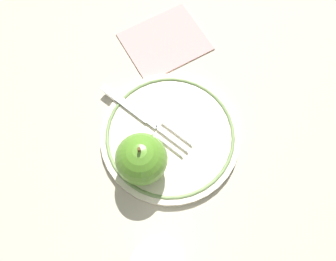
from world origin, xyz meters
The scene contains 5 objects.
ground_plane centered at (0.00, 0.00, 0.00)m, with size 2.00×2.00×0.00m, color #B3AB94.
plate centered at (0.00, 0.01, 0.01)m, with size 0.22×0.22×0.02m.
apple_red_whole centered at (0.06, 0.05, 0.05)m, with size 0.08×0.08×0.09m.
fork centered at (0.03, -0.03, 0.02)m, with size 0.11×0.16×0.00m.
napkin_folded centered at (-0.05, -0.16, 0.00)m, with size 0.14×0.12×0.01m, color #C89693.
Camera 1 is at (0.07, 0.21, 0.57)m, focal length 40.00 mm.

